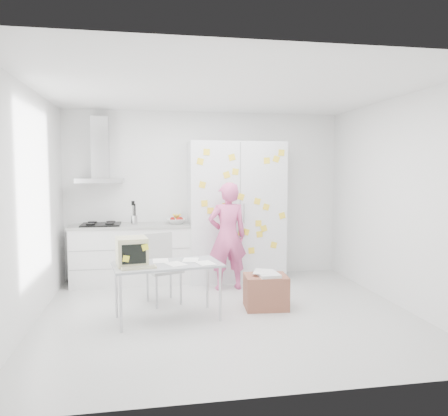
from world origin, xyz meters
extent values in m
cube|color=silver|center=(0.00, 0.00, -0.01)|extent=(4.50, 4.00, 0.02)
cube|color=white|center=(0.00, 2.00, 1.35)|extent=(4.50, 0.02, 2.70)
cube|color=white|center=(-2.25, 0.00, 1.35)|extent=(0.02, 4.00, 2.70)
cube|color=white|center=(2.25, 0.00, 1.35)|extent=(0.02, 4.00, 2.70)
cube|color=white|center=(0.00, 0.00, 2.70)|extent=(4.50, 4.00, 0.02)
cube|color=white|center=(-1.20, 1.70, 0.44)|extent=(1.80, 0.60, 0.88)
cube|color=gray|center=(-1.20, 1.40, 0.58)|extent=(1.76, 0.01, 0.01)
cube|color=gray|center=(-1.20, 1.40, 0.30)|extent=(1.76, 0.01, 0.01)
cube|color=#9E9E99|center=(-1.20, 1.70, 0.90)|extent=(1.84, 0.63, 0.04)
cube|color=black|center=(-1.65, 1.70, 0.93)|extent=(0.58, 0.50, 0.03)
cylinder|color=black|center=(-1.79, 1.58, 0.95)|extent=(0.14, 0.14, 0.02)
cylinder|color=black|center=(-1.51, 1.58, 0.95)|extent=(0.14, 0.14, 0.02)
cylinder|color=black|center=(-1.79, 1.82, 0.95)|extent=(0.14, 0.14, 0.02)
cylinder|color=black|center=(-1.51, 1.82, 0.95)|extent=(0.14, 0.14, 0.02)
cylinder|color=silver|center=(-1.15, 1.70, 0.99)|extent=(0.10, 0.10, 0.14)
cylinder|color=black|center=(-1.16, 1.71, 1.09)|extent=(0.01, 0.01, 0.30)
cylinder|color=black|center=(-1.13, 1.69, 1.09)|extent=(0.01, 0.01, 0.30)
cylinder|color=black|center=(-1.15, 1.72, 1.09)|extent=(0.01, 0.01, 0.30)
cube|color=black|center=(-1.16, 1.71, 1.25)|extent=(0.05, 0.01, 0.07)
imported|color=white|center=(-0.50, 1.70, 0.96)|extent=(0.31, 0.31, 0.08)
sphere|color=#B2140F|center=(-0.56, 1.72, 0.99)|extent=(0.08, 0.08, 0.08)
sphere|color=#B2140F|center=(-0.47, 1.65, 0.99)|extent=(0.08, 0.08, 0.08)
sphere|color=#B2140F|center=(-0.43, 1.74, 0.99)|extent=(0.08, 0.08, 0.08)
cylinder|color=yellow|center=(-0.52, 1.72, 1.03)|extent=(0.09, 0.17, 0.10)
cylinder|color=yellow|center=(-0.49, 1.72, 1.03)|extent=(0.04, 0.17, 0.10)
cylinder|color=yellow|center=(-0.47, 1.72, 1.03)|extent=(0.08, 0.17, 0.10)
cube|color=silver|center=(-1.65, 1.75, 1.60)|extent=(0.70, 0.48, 0.07)
cube|color=silver|center=(-1.65, 1.87, 2.10)|extent=(0.26, 0.24, 0.95)
cube|color=silver|center=(0.45, 1.68, 1.10)|extent=(1.50, 0.65, 2.20)
cube|color=slate|center=(0.45, 1.35, 1.10)|extent=(0.01, 0.01, 2.16)
cube|color=silver|center=(0.39, 1.34, 1.10)|extent=(0.02, 0.02, 0.30)
cube|color=silver|center=(0.51, 1.34, 1.10)|extent=(0.02, 0.02, 0.30)
cube|color=yellow|center=(0.86, 1.34, 1.90)|extent=(0.10, 0.00, 0.10)
cube|color=yellow|center=(1.01, 1.34, 1.93)|extent=(0.12, 0.00, 0.12)
cube|color=yellow|center=(1.12, 1.34, 1.05)|extent=(0.12, 0.00, 0.12)
cube|color=yellow|center=(0.22, 1.34, 1.21)|extent=(0.10, 0.00, 0.10)
cube|color=yellow|center=(0.46, 1.34, 1.35)|extent=(0.12, 0.00, 0.12)
cube|color=yellow|center=(0.83, 1.34, 0.86)|extent=(0.12, 0.00, 0.12)
cube|color=yellow|center=(0.25, 1.34, 0.87)|extent=(0.10, 0.00, 0.10)
cube|color=yellow|center=(0.32, 1.34, 1.95)|extent=(0.12, 0.00, 0.12)
cube|color=yellow|center=(0.54, 1.34, 0.81)|extent=(0.12, 0.00, 0.12)
cube|color=yellow|center=(0.86, 1.34, 1.19)|extent=(0.12, 0.00, 0.12)
cube|color=yellow|center=(0.74, 1.34, 0.94)|extent=(0.10, 0.00, 0.10)
cube|color=yellow|center=(0.24, 1.34, 1.69)|extent=(0.12, 0.00, 0.12)
cube|color=yellow|center=(-0.01, 1.34, 1.15)|extent=(0.10, 0.00, 0.10)
cube|color=yellow|center=(-0.10, 1.34, 1.26)|extent=(0.10, 0.00, 0.10)
cube|color=yellow|center=(-0.16, 1.34, 1.89)|extent=(0.11, 0.00, 0.11)
cube|color=yellow|center=(0.38, 1.34, 0.59)|extent=(0.10, 0.00, 0.10)
cube|color=yellow|center=(0.25, 1.34, 1.22)|extent=(0.11, 0.00, 0.11)
cube|color=yellow|center=(0.99, 1.34, 0.59)|extent=(0.11, 0.00, 0.11)
cube|color=yellow|center=(1.09, 1.34, 2.03)|extent=(0.10, 0.00, 0.10)
cube|color=yellow|center=(0.28, 1.34, 1.53)|extent=(0.10, 0.00, 0.10)
cube|color=yellow|center=(0.17, 1.34, 1.16)|extent=(0.11, 0.00, 0.11)
cube|color=yellow|center=(0.63, 1.34, 0.52)|extent=(0.10, 0.00, 0.10)
cube|color=yellow|center=(-0.07, 1.34, 2.03)|extent=(0.10, 0.00, 0.10)
cube|color=yellow|center=(-0.13, 1.34, 1.54)|extent=(0.12, 0.00, 0.12)
cube|color=yellow|center=(0.76, 1.34, 0.77)|extent=(0.11, 0.00, 0.11)
cube|color=yellow|center=(0.37, 1.34, 1.73)|extent=(0.11, 0.00, 0.11)
cube|color=yellow|center=(0.72, 1.34, 1.28)|extent=(0.11, 0.00, 0.11)
cube|color=yellow|center=(0.47, 1.34, 0.80)|extent=(0.11, 0.00, 0.11)
imported|color=#D15189|center=(0.21, 1.10, 0.79)|extent=(0.60, 0.42, 1.58)
cube|color=#A6AAB1|center=(-0.72, -0.08, 0.66)|extent=(1.32, 0.81, 0.03)
cylinder|color=#BCBCC1|center=(-1.24, -0.42, 0.32)|extent=(0.04, 0.04, 0.64)
cylinder|color=#BCBCC1|center=(-0.12, -0.24, 0.32)|extent=(0.04, 0.04, 0.64)
cylinder|color=#BCBCC1|center=(-1.32, 0.09, 0.32)|extent=(0.04, 0.04, 0.64)
cylinder|color=#BCBCC1|center=(-0.21, 0.27, 0.32)|extent=(0.04, 0.04, 0.64)
cube|color=beige|center=(-1.13, -0.07, 0.83)|extent=(0.39, 0.40, 0.32)
cube|color=beige|center=(-1.10, -0.25, 0.83)|extent=(0.32, 0.07, 0.28)
cube|color=black|center=(-1.10, -0.26, 0.83)|extent=(0.26, 0.05, 0.22)
cube|color=#FFF72E|center=(-1.19, -0.28, 0.78)|extent=(0.08, 0.02, 0.08)
cube|color=#FFF72E|center=(-0.98, -0.25, 0.90)|extent=(0.08, 0.02, 0.08)
cube|color=beige|center=(-1.05, -0.29, 0.68)|extent=(0.41, 0.19, 0.02)
cube|color=gray|center=(-1.05, -0.29, 0.69)|extent=(0.37, 0.15, 0.01)
cube|color=white|center=(-0.63, -0.11, 0.67)|extent=(0.28, 0.32, 0.00)
cube|color=white|center=(-0.44, 0.08, 0.67)|extent=(0.23, 0.29, 0.00)
cube|color=white|center=(-0.28, -0.14, 0.67)|extent=(0.25, 0.30, 0.00)
cube|color=white|center=(-0.80, 0.09, 0.67)|extent=(0.19, 0.26, 0.00)
cube|color=#ADADAA|center=(-0.75, 0.56, 0.44)|extent=(0.53, 0.53, 0.04)
cube|color=#ADADAA|center=(-0.81, 0.74, 0.69)|extent=(0.38, 0.16, 0.45)
cylinder|color=#A8A8AD|center=(-0.85, 0.35, 0.21)|extent=(0.04, 0.04, 0.42)
cylinder|color=#A8A8AD|center=(-0.53, 0.46, 0.21)|extent=(0.04, 0.04, 0.42)
cylinder|color=#A8A8AD|center=(-0.96, 0.66, 0.21)|extent=(0.04, 0.04, 0.42)
cylinder|color=#A8A8AD|center=(-0.65, 0.78, 0.21)|extent=(0.04, 0.04, 0.42)
cube|color=brown|center=(0.53, 0.13, 0.21)|extent=(0.57, 0.47, 0.43)
cube|color=silver|center=(0.55, 0.10, 0.45)|extent=(0.27, 0.35, 0.04)
cube|color=silver|center=(0.50, 0.17, 0.47)|extent=(0.33, 0.38, 0.00)
camera|label=1|loc=(-0.94, -5.14, 1.76)|focal=35.00mm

